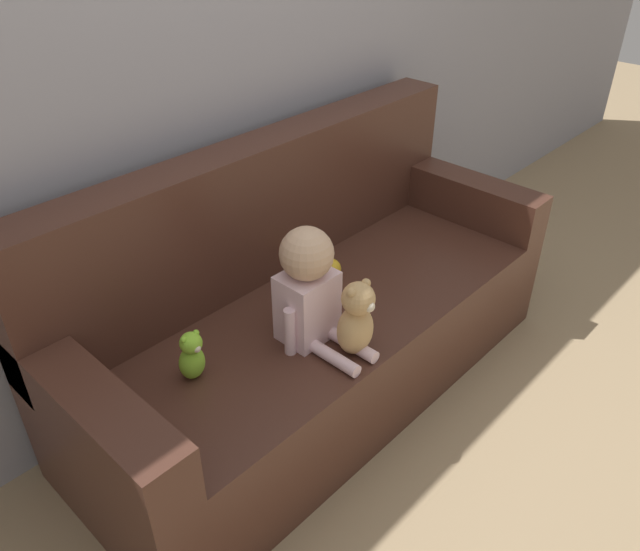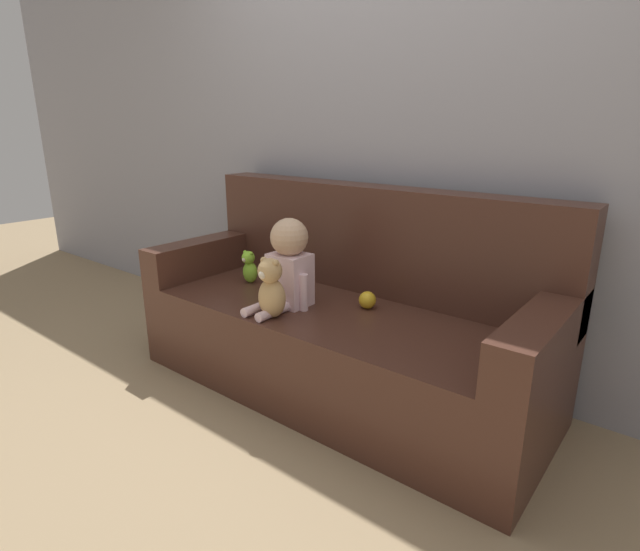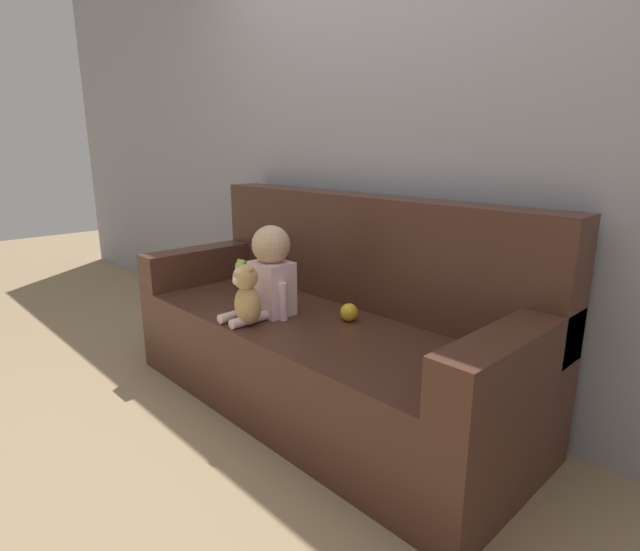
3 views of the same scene
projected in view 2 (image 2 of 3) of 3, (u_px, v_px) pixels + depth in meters
The scene contains 7 objects.
ground_plane at pixel (335, 388), 2.53m from camera, with size 12.00×12.00×0.00m, color #9E8460.
wall_back at pixel (396, 121), 2.51m from camera, with size 8.00×0.05×2.60m.
couch at pixel (344, 322), 2.48m from camera, with size 2.03×0.81×0.99m.
person_baby at pixel (288, 264), 2.36m from camera, with size 0.25×0.35×0.42m.
teddy_bear_brown at pixel (271, 288), 2.22m from camera, with size 0.13×0.13×0.28m.
plush_toy_side at pixel (249, 267), 2.72m from camera, with size 0.09×0.08×0.18m.
toy_ball at pixel (367, 300), 2.36m from camera, with size 0.08×0.08×0.08m.
Camera 2 is at (1.34, -1.81, 1.29)m, focal length 28.00 mm.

